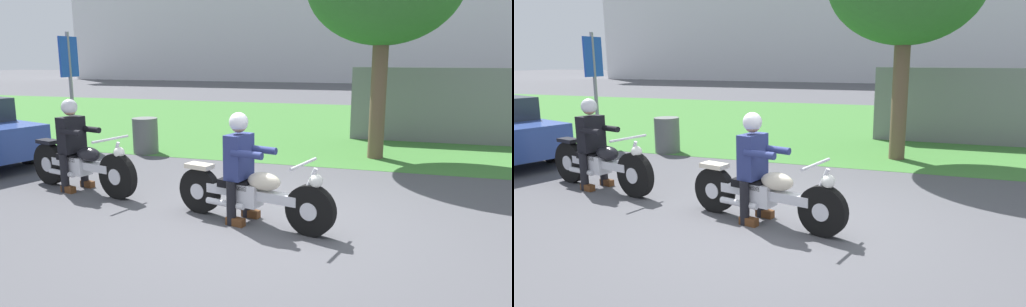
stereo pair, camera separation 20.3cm
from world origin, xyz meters
The scene contains 9 objects.
ground centered at (0.00, 0.00, 0.00)m, with size 120.00×120.00×0.00m, color #4C4C51.
grass_verge centered at (0.00, 9.14, 0.00)m, with size 60.00×12.00×0.01m, color #3D7533.
motorcycle_lead centered at (-0.23, -0.12, 0.38)m, with size 2.17×0.84×0.86m.
rider_lead centered at (-0.40, -0.08, 0.80)m, with size 0.62×0.55×1.38m.
motorcycle_follow centered at (-3.17, 0.50, 0.41)m, with size 2.20×0.83×0.90m.
rider_follow centered at (-3.33, 0.54, 0.83)m, with size 0.62×0.55×1.42m.
trash_can centered at (-3.74, 3.40, 0.38)m, with size 0.54×0.54×0.76m, color #595E5B.
sign_banner centered at (-5.75, 3.66, 1.72)m, with size 0.08×0.60×2.60m.
fence_segment centered at (3.83, 6.53, 0.90)m, with size 7.00×0.06×1.80m, color slate.
Camera 1 is at (1.42, -5.41, 2.04)m, focal length 32.66 mm.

